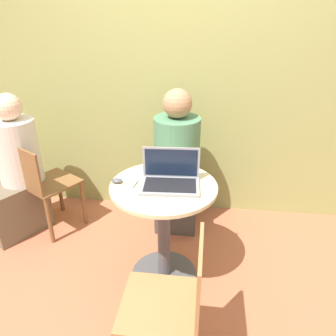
{
  "coord_description": "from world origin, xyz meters",
  "views": [
    {
      "loc": [
        0.25,
        -1.84,
        1.82
      ],
      "look_at": [
        0.02,
        0.05,
        0.88
      ],
      "focal_mm": 35.0,
      "sensor_mm": 36.0,
      "label": 1
    }
  ],
  "objects": [
    {
      "name": "ground_plane",
      "position": [
        0.0,
        0.0,
        0.0
      ],
      "size": [
        12.0,
        12.0,
        0.0
      ],
      "primitive_type": "plane",
      "color": "#B26042"
    },
    {
      "name": "back_wall",
      "position": [
        0.0,
        1.0,
        1.3
      ],
      "size": [
        7.0,
        0.05,
        2.6
      ],
      "color": "#939956",
      "rests_on": "ground_plane"
    },
    {
      "name": "round_table",
      "position": [
        0.0,
        0.0,
        0.51
      ],
      "size": [
        0.71,
        0.71,
        0.78
      ],
      "color": "#4C4C51",
      "rests_on": "ground_plane"
    },
    {
      "name": "laptop",
      "position": [
        0.04,
        0.01,
        0.82
      ],
      "size": [
        0.39,
        0.26,
        0.23
      ],
      "color": "gray",
      "rests_on": "round_table"
    },
    {
      "name": "cell_phone",
      "position": [
        -0.21,
        -0.02,
        0.78
      ],
      "size": [
        0.07,
        0.1,
        0.02
      ],
      "color": "silver",
      "rests_on": "round_table"
    },
    {
      "name": "computer_mouse",
      "position": [
        -0.31,
        -0.01,
        0.79
      ],
      "size": [
        0.07,
        0.05,
        0.03
      ],
      "color": "#4C4C51",
      "rests_on": "round_table"
    },
    {
      "name": "chair_empty",
      "position": [
        0.13,
        -0.67,
        0.45
      ],
      "size": [
        0.4,
        0.4,
        0.85
      ],
      "color": "#9E7042",
      "rests_on": "ground_plane"
    },
    {
      "name": "person_seated",
      "position": [
        0.03,
        0.67,
        0.53
      ],
      "size": [
        0.37,
        0.58,
        1.27
      ],
      "color": "#4C4742",
      "rests_on": "ground_plane"
    },
    {
      "name": "chair_background",
      "position": [
        -1.09,
        0.46,
        0.44
      ],
      "size": [
        0.55,
        0.55,
        0.82
      ],
      "color": "brown",
      "rests_on": "ground_plane"
    },
    {
      "name": "person_background",
      "position": [
        -1.34,
        0.46,
        0.51
      ],
      "size": [
        0.55,
        0.6,
        1.22
      ],
      "color": "brown",
      "rests_on": "ground_plane"
    }
  ]
}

